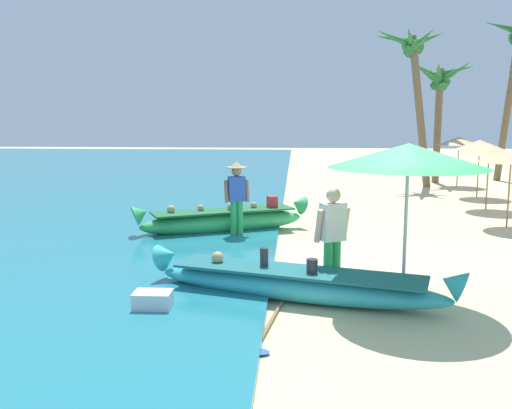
{
  "coord_description": "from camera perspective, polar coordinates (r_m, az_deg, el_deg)",
  "views": [
    {
      "loc": [
        -1.42,
        -8.34,
        2.7
      ],
      "look_at": [
        -2.23,
        3.13,
        0.9
      ],
      "focal_mm": 39.95,
      "sensor_mm": 36.0,
      "label": 1
    }
  ],
  "objects": [
    {
      "name": "palm_tree_tall_inland",
      "position": [
        24.19,
        17.98,
        11.39
      ],
      "size": [
        2.68,
        2.72,
        4.86
      ],
      "color": "brown",
      "rests_on": "ground"
    },
    {
      "name": "parasol_row_3",
      "position": [
        23.22,
        19.68,
        6.02
      ],
      "size": [
        1.6,
        1.6,
        1.91
      ],
      "color": "#8E6B47",
      "rests_on": "ground"
    },
    {
      "name": "person_tourist_customer",
      "position": [
        8.72,
        7.67,
        -2.97
      ],
      "size": [
        0.58,
        0.42,
        1.63
      ],
      "color": "green",
      "rests_on": "ground"
    },
    {
      "name": "boat_green_midground",
      "position": [
        13.15,
        -3.23,
        -1.59
      ],
      "size": [
        4.01,
        2.37,
        0.85
      ],
      "color": "#38B760",
      "rests_on": "ground"
    },
    {
      "name": "patio_umbrella_large",
      "position": [
        8.27,
        15.01,
        4.66
      ],
      "size": [
        2.23,
        2.23,
        2.32
      ],
      "color": "#B7B7BC",
      "rests_on": "ground"
    },
    {
      "name": "palm_tree_leaning_seaward",
      "position": [
        22.62,
        15.39,
        14.03
      ],
      "size": [
        2.72,
        2.55,
        5.94
      ],
      "color": "brown",
      "rests_on": "ground"
    },
    {
      "name": "person_vendor_hatted",
      "position": [
        12.51,
        -1.95,
        1.04
      ],
      "size": [
        0.58,
        0.44,
        1.71
      ],
      "color": "green",
      "rests_on": "ground"
    },
    {
      "name": "parasol_row_2",
      "position": [
        20.25,
        21.5,
        5.58
      ],
      "size": [
        1.6,
        1.6,
        1.91
      ],
      "color": "#8E6B47",
      "rests_on": "ground"
    },
    {
      "name": "cooler_box",
      "position": [
        8.02,
        -10.29,
        -9.69
      ],
      "size": [
        0.52,
        0.38,
        0.32
      ],
      "primitive_type": "cube",
      "rotation": [
        0.0,
        0.0,
        0.02
      ],
      "color": "silver",
      "rests_on": "ground"
    },
    {
      "name": "boat_cyan_foreground",
      "position": [
        8.47,
        4.11,
        -7.89
      ],
      "size": [
        4.65,
        1.94,
        0.74
      ],
      "color": "#33B2BC",
      "rests_on": "ground"
    },
    {
      "name": "parasol_row_1",
      "position": [
        17.65,
        22.33,
        5.14
      ],
      "size": [
        1.6,
        1.6,
        1.91
      ],
      "color": "#8E6B47",
      "rests_on": "ground"
    },
    {
      "name": "parasol_row_0",
      "position": [
        15.01,
        24.2,
        4.48
      ],
      "size": [
        1.6,
        1.6,
        1.91
      ],
      "color": "#8E6B47",
      "rests_on": "ground"
    },
    {
      "name": "paddle",
      "position": [
        7.26,
        0.9,
        -12.68
      ],
      "size": [
        0.48,
        1.87,
        0.05
      ],
      "color": "#8E6B47",
      "rests_on": "ground"
    },
    {
      "name": "ground_plane",
      "position": [
        8.88,
        13.21,
        -9.04
      ],
      "size": [
        80.0,
        80.0,
        0.0
      ],
      "primitive_type": "plane",
      "color": "beige"
    }
  ]
}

